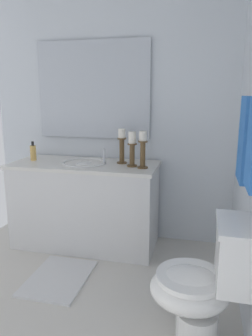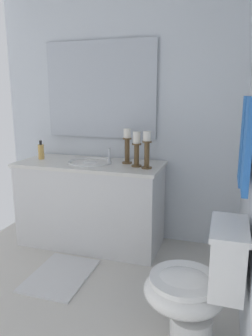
{
  "view_description": "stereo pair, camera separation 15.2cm",
  "coord_description": "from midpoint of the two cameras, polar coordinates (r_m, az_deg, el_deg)",
  "views": [
    {
      "loc": [
        1.79,
        0.87,
        1.41
      ],
      "look_at": [
        -0.32,
        0.36,
        0.91
      ],
      "focal_mm": 34.34,
      "sensor_mm": 36.0,
      "label": 1
    },
    {
      "loc": [
        1.74,
        1.01,
        1.41
      ],
      "look_at": [
        -0.32,
        0.36,
        0.91
      ],
      "focal_mm": 34.34,
      "sensor_mm": 36.0,
      "label": 2
    }
  ],
  "objects": [
    {
      "name": "mirror",
      "position": [
        3.15,
        -3.2,
        13.65
      ],
      "size": [
        0.02,
        1.1,
        0.9
      ],
      "primitive_type": "cube",
      "color": "silver"
    },
    {
      "name": "towel_near_vanity",
      "position": [
        2.1,
        22.13,
        4.52
      ],
      "size": [
        0.28,
        0.03,
        0.53
      ],
      "primitive_type": "cube",
      "color": "blue",
      "rests_on": "towel_bar"
    },
    {
      "name": "sink_basin",
      "position": [
        2.96,
        -4.93,
        0.24
      ],
      "size": [
        0.4,
        0.4,
        0.24
      ],
      "color": "white",
      "rests_on": "vanity_cabinet"
    },
    {
      "name": "soap_bottle",
      "position": [
        3.17,
        -13.53,
        2.87
      ],
      "size": [
        0.06,
        0.06,
        0.18
      ],
      "color": "#E5B259",
      "rests_on": "vanity_cabinet"
    },
    {
      "name": "candle_holder_mid",
      "position": [
        2.88,
        1.72,
        4.08
      ],
      "size": [
        0.09,
        0.09,
        0.31
      ],
      "color": "brown",
      "rests_on": "vanity_cabinet"
    },
    {
      "name": "toilet",
      "position": [
        1.95,
        14.68,
        -19.79
      ],
      "size": [
        0.39,
        0.54,
        0.75
      ],
      "color": "white",
      "rests_on": "ground"
    },
    {
      "name": "candle_holder_tall",
      "position": [
        2.69,
        5.35,
        3.4
      ],
      "size": [
        0.09,
        0.09,
        0.31
      ],
      "color": "brown",
      "rests_on": "vanity_cabinet"
    },
    {
      "name": "vanity_cabinet",
      "position": [
        3.06,
        -4.81,
        -6.31
      ],
      "size": [
        0.58,
        1.34,
        0.79
      ],
      "color": "silver",
      "rests_on": "ground"
    },
    {
      "name": "wall_left",
      "position": [
        3.14,
        0.04,
        9.68
      ],
      "size": [
        0.04,
        2.38,
        2.45
      ],
      "primitive_type": "cube",
      "color": "silver",
      "rests_on": "ground"
    },
    {
      "name": "candle_holder_short",
      "position": [
        2.75,
        3.48,
        3.54
      ],
      "size": [
        0.09,
        0.09,
        0.3
      ],
      "color": "brown",
      "rests_on": "vanity_cabinet"
    },
    {
      "name": "floor",
      "position": [
        2.45,
        -9.31,
        -22.5
      ],
      "size": [
        2.45,
        2.38,
        0.02
      ],
      "primitive_type": "cube",
      "color": "beige",
      "rests_on": "ground"
    },
    {
      "name": "towel_center",
      "position": [
        1.69,
        23.19,
        3.68
      ],
      "size": [
        0.24,
        0.03,
        0.46
      ],
      "primitive_type": "cube",
      "color": "blue",
      "rests_on": "towel_bar"
    },
    {
      "name": "bath_mat",
      "position": [
        2.71,
        -9.91,
        -18.28
      ],
      "size": [
        0.6,
        0.44,
        0.02
      ],
      "primitive_type": "cube",
      "color": "silver",
      "rests_on": "ground"
    }
  ]
}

